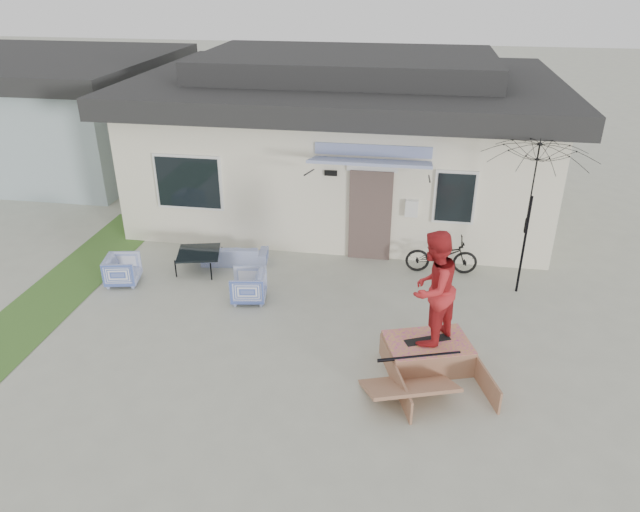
% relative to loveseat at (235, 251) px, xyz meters
% --- Properties ---
extents(ground, '(90.00, 90.00, 0.00)m').
position_rel_loveseat_xyz_m(ground, '(1.97, -3.74, -0.29)').
color(ground, '#A6A896').
rests_on(ground, ground).
extents(grass_strip, '(1.40, 8.00, 0.01)m').
position_rel_loveseat_xyz_m(grass_strip, '(-3.23, -1.74, -0.28)').
color(grass_strip, '#3A6528').
rests_on(grass_strip, ground).
extents(house, '(10.80, 8.49, 4.10)m').
position_rel_loveseat_xyz_m(house, '(1.97, 4.25, 1.65)').
color(house, '#ECE3C4').
rests_on(house, ground).
extents(neighbor_house, '(8.60, 7.60, 3.50)m').
position_rel_loveseat_xyz_m(neighbor_house, '(-8.53, 6.26, 1.50)').
color(neighbor_house, '#9EB2B8').
rests_on(neighbor_house, ground).
extents(loveseat, '(1.52, 0.63, 0.58)m').
position_rel_loveseat_xyz_m(loveseat, '(0.00, 0.00, 0.00)').
color(loveseat, '#364EA7').
rests_on(loveseat, ground).
extents(armchair_left, '(0.74, 0.77, 0.68)m').
position_rel_loveseat_xyz_m(armchair_left, '(-2.06, -1.30, 0.05)').
color(armchair_left, '#364EA7').
rests_on(armchair_left, ground).
extents(armchair_right, '(0.72, 0.76, 0.69)m').
position_rel_loveseat_xyz_m(armchair_right, '(0.75, -1.55, 0.06)').
color(armchair_right, '#364EA7').
rests_on(armchair_right, ground).
extents(coffee_table, '(1.08, 1.08, 0.44)m').
position_rel_loveseat_xyz_m(coffee_table, '(-0.67, -0.48, -0.07)').
color(coffee_table, black).
rests_on(coffee_table, ground).
extents(bicycle, '(1.58, 0.63, 0.99)m').
position_rel_loveseat_xyz_m(bicycle, '(4.59, 0.29, 0.21)').
color(bicycle, black).
rests_on(bicycle, ground).
extents(patio_umbrella, '(2.44, 2.30, 2.20)m').
position_rel_loveseat_xyz_m(patio_umbrella, '(6.14, -0.32, 1.46)').
color(patio_umbrella, black).
rests_on(patio_umbrella, ground).
extents(skate_ramp, '(1.88, 2.17, 0.46)m').
position_rel_loveseat_xyz_m(skate_ramp, '(4.30, -3.16, -0.06)').
color(skate_ramp, '#905F44').
rests_on(skate_ramp, ground).
extents(skateboard, '(0.79, 0.50, 0.05)m').
position_rel_loveseat_xyz_m(skateboard, '(4.29, -3.12, 0.19)').
color(skateboard, black).
rests_on(skateboard, skate_ramp).
extents(skater, '(1.14, 1.21, 1.96)m').
position_rel_loveseat_xyz_m(skater, '(4.29, -3.12, 1.20)').
color(skater, red).
rests_on(skater, skateboard).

